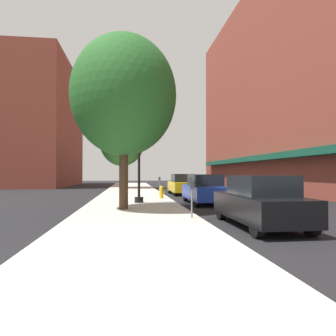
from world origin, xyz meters
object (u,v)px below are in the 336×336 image
at_px(fire_hydrant, 161,192).
at_px(car_black, 260,202).
at_px(parking_meter_far, 160,183).
at_px(car_blue, 204,189).
at_px(tree_mid, 124,96).
at_px(car_yellow, 182,184).
at_px(tree_near, 122,140).
at_px(parking_meter_near, 192,195).
at_px(lamppost, 139,146).

height_order(fire_hydrant, car_black, car_black).
bearing_deg(parking_meter_far, car_blue, -72.08).
bearing_deg(tree_mid, parking_meter_far, 74.41).
distance_m(fire_hydrant, car_black, 10.09).
bearing_deg(car_black, car_yellow, 90.28).
height_order(fire_hydrant, car_blue, car_blue).
bearing_deg(car_yellow, fire_hydrant, -115.12).
height_order(tree_mid, car_blue, tree_mid).
distance_m(fire_hydrant, tree_near, 14.91).
bearing_deg(parking_meter_far, tree_mid, -105.59).
bearing_deg(car_yellow, car_blue, -90.47).
height_order(parking_meter_near, tree_mid, tree_mid).
relative_size(tree_near, car_yellow, 1.87).
bearing_deg(parking_meter_near, parking_meter_far, 90.00).
bearing_deg(lamppost, car_yellow, 63.37).
relative_size(lamppost, parking_meter_near, 4.50).
bearing_deg(tree_mid, car_blue, 32.99).
distance_m(parking_meter_far, tree_mid, 10.19).
xyz_separation_m(tree_near, car_black, (5.01, -23.68, -4.49)).
relative_size(parking_meter_near, car_yellow, 0.30).
distance_m(car_black, car_yellow, 14.56).
distance_m(car_blue, car_yellow, 7.30).
height_order(tree_near, tree_mid, tree_near).
relative_size(tree_near, tree_mid, 1.02).
height_order(lamppost, fire_hydrant, lamppost).
distance_m(tree_near, car_yellow, 11.33).
bearing_deg(parking_meter_near, car_yellow, 81.61).
bearing_deg(car_yellow, car_black, -90.47).
bearing_deg(car_blue, parking_meter_far, 108.36).
xyz_separation_m(tree_near, tree_mid, (0.58, -19.30, -0.08)).
relative_size(lamppost, car_blue, 1.37).
bearing_deg(lamppost, parking_meter_far, 74.13).
bearing_deg(car_yellow, parking_meter_far, -147.39).
distance_m(tree_near, car_black, 24.62).
distance_m(fire_hydrant, parking_meter_near, 8.51).
bearing_deg(parking_meter_near, fire_hydrant, 91.43).
bearing_deg(parking_meter_far, parking_meter_near, -90.00).
height_order(parking_meter_near, tree_near, tree_near).
bearing_deg(fire_hydrant, lamppost, -120.07).
bearing_deg(tree_near, car_black, -78.04).
relative_size(lamppost, car_yellow, 1.37).
bearing_deg(car_blue, lamppost, -179.36).
distance_m(fire_hydrant, parking_meter_far, 3.48).
bearing_deg(car_yellow, tree_near, 118.35).
xyz_separation_m(parking_meter_near, car_blue, (1.95, 5.91, -0.14)).
xyz_separation_m(fire_hydrant, car_black, (2.16, -9.85, 0.29)).
relative_size(lamppost, parking_meter_far, 4.50).
relative_size(lamppost, tree_mid, 0.75).
bearing_deg(car_black, parking_meter_near, 145.61).
bearing_deg(parking_meter_near, lamppost, 106.23).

